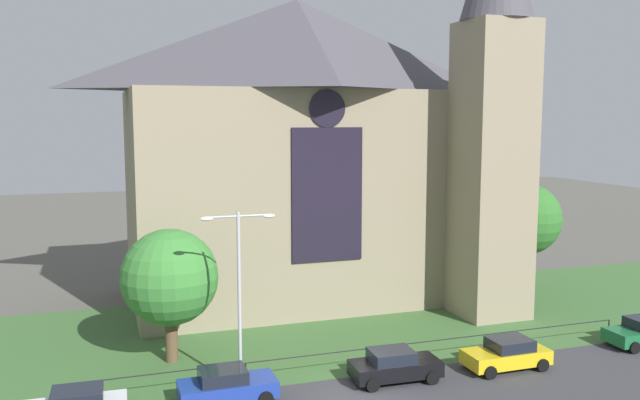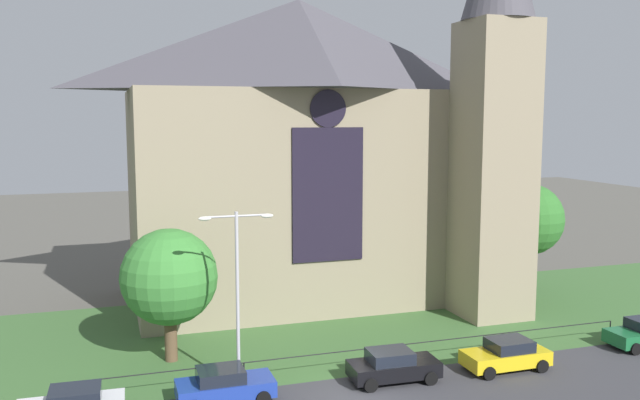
# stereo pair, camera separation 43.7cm
# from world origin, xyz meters

# --- Properties ---
(ground) EXTENTS (160.00, 160.00, 0.00)m
(ground) POSITION_xyz_m (0.00, 10.00, 0.00)
(ground) COLOR #56544C
(grass_verge) EXTENTS (120.00, 20.00, 0.01)m
(grass_verge) POSITION_xyz_m (0.00, 8.00, 0.00)
(grass_verge) COLOR #3D6633
(grass_verge) RESTS_ON ground
(church_building) EXTENTS (23.20, 16.20, 26.00)m
(church_building) POSITION_xyz_m (3.10, 16.22, 10.27)
(church_building) COLOR gray
(church_building) RESTS_ON ground
(iron_railing) EXTENTS (27.50, 0.07, 1.13)m
(iron_railing) POSITION_xyz_m (2.33, 2.50, 0.96)
(iron_railing) COLOR black
(iron_railing) RESTS_ON ground
(tree_right_far) EXTENTS (4.87, 4.87, 7.88)m
(tree_right_far) POSITION_xyz_m (16.87, 11.59, 5.39)
(tree_right_far) COLOR brown
(tree_right_far) RESTS_ON ground
(tree_left_near) EXTENTS (4.85, 4.85, 6.78)m
(tree_left_near) POSITION_xyz_m (-7.39, 6.84, 4.33)
(tree_left_near) COLOR brown
(tree_left_near) RESTS_ON ground
(streetlamp_near) EXTENTS (3.37, 0.26, 8.13)m
(streetlamp_near) POSITION_xyz_m (-4.79, 2.40, 5.18)
(streetlamp_near) COLOR #B2B2B7
(streetlamp_near) RESTS_ON ground
(parked_car_blue) EXTENTS (4.20, 2.03, 1.51)m
(parked_car_blue) POSITION_xyz_m (-5.69, 1.06, 0.74)
(parked_car_blue) COLOR #1E3899
(parked_car_blue) RESTS_ON ground
(parked_car_black) EXTENTS (4.27, 2.16, 1.51)m
(parked_car_black) POSITION_xyz_m (2.20, 0.89, 0.74)
(parked_car_black) COLOR black
(parked_car_black) RESTS_ON ground
(parked_car_yellow) EXTENTS (4.20, 2.03, 1.51)m
(parked_car_yellow) POSITION_xyz_m (8.09, 0.53, 0.74)
(parked_car_yellow) COLOR gold
(parked_car_yellow) RESTS_ON ground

